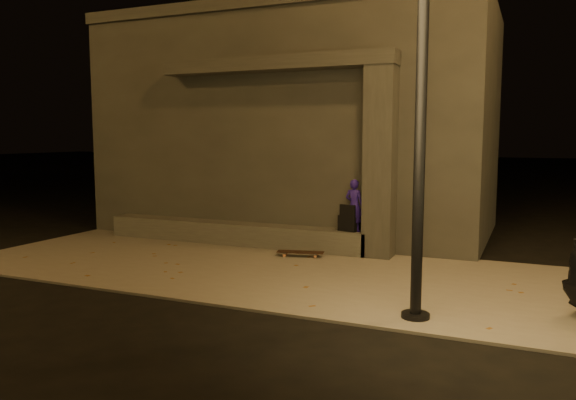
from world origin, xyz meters
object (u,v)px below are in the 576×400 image
at_px(skateboarder, 354,205).
at_px(backpack, 349,222).
at_px(column, 380,163).
at_px(skateboard, 300,252).

height_order(skateboarder, backpack, skateboarder).
distance_m(column, backpack, 1.31).
bearing_deg(skateboarder, skateboard, 45.04).
distance_m(skateboarder, skateboard, 1.39).
height_order(column, backpack, column).
bearing_deg(skateboarder, backpack, 7.98).
bearing_deg(backpack, column, 12.73).
bearing_deg(backpack, skateboarder, 12.73).
xyz_separation_m(skateboarder, backpack, (-0.10, 0.00, -0.33)).
distance_m(skateboarder, backpack, 0.34).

